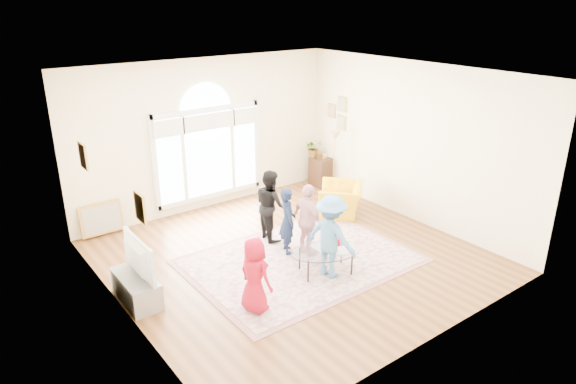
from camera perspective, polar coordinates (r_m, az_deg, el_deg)
ground at (r=9.23m, az=0.51°, el=-7.16°), size 6.00×6.00×0.00m
room_shell at (r=10.89m, az=-8.57°, el=5.95°), size 6.00×6.00×6.00m
area_rug at (r=9.07m, az=1.42°, el=-7.62°), size 3.60×2.60×0.02m
rug_border at (r=9.07m, az=1.42°, el=-7.64°), size 3.80×2.80×0.01m
tv_console at (r=8.22m, az=-16.49°, el=-10.24°), size 0.45×1.00×0.42m
television at (r=7.98m, az=-16.82°, el=-7.07°), size 0.17×1.05×0.61m
coffee_table at (r=8.55m, az=4.22°, el=-6.60°), size 1.39×1.13×0.54m
armchair at (r=10.88m, az=5.89°, el=-0.86°), size 1.32×1.31×0.65m
side_cabinet at (r=12.49m, az=3.69°, el=2.27°), size 0.40×0.50×0.70m
floor_lamp at (r=11.62m, az=5.18°, el=5.61°), size 0.26×0.26×1.51m
plant_pedestal at (r=12.59m, az=2.80°, el=2.44°), size 0.20×0.20×0.70m
potted_plant at (r=12.41m, az=2.85°, el=4.94°), size 0.46×0.42×0.44m
leaning_picture at (r=10.62m, az=-19.82°, el=-4.52°), size 0.80×0.14×0.62m
child_red at (r=7.49m, az=-3.71°, el=-9.18°), size 0.47×0.63×1.15m
child_navy at (r=9.08m, az=-0.05°, el=-3.21°), size 0.43×0.52×1.22m
child_black at (r=9.59m, az=-1.96°, el=-1.43°), size 0.61×0.73×1.35m
child_pink at (r=8.95m, az=2.22°, el=-3.22°), size 0.38×0.80×1.33m
child_blue at (r=8.32m, az=4.79°, el=-4.95°), size 0.73×1.01×1.41m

